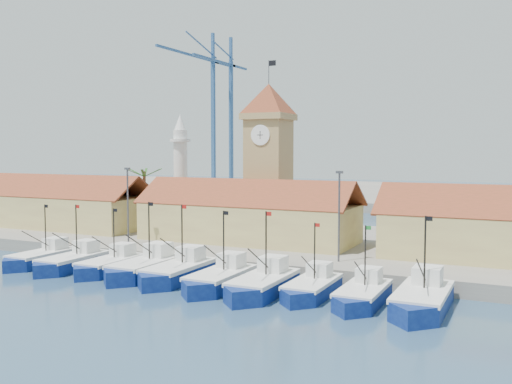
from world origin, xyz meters
The scene contains 21 objects.
ground centered at (0.00, 0.00, 0.00)m, with size 400.00×400.00×0.00m, color navy.
quay centered at (0.00, 24.00, 0.75)m, with size 140.00×32.00×1.50m, color gray.
terminal centered at (0.00, 110.00, 1.00)m, with size 240.00×80.00×2.00m, color gray.
boat_0 centered at (-17.07, 3.19, 0.72)m, with size 3.38×9.25×7.00m.
boat_1 centered at (-12.32, 2.86, 0.74)m, with size 3.48×9.52×7.21m.
boat_2 centered at (-7.71, 3.39, 0.72)m, with size 3.36×9.20×6.96m.
boat_3 centered at (-3.32, 3.36, 0.81)m, with size 3.78×10.36×7.84m.
boat_4 centered at (0.68, 3.24, 0.80)m, with size 3.73×10.23×7.74m.
boat_5 centered at (5.77, 2.38, 0.77)m, with size 3.59×9.83×7.44m.
boat_6 centered at (10.18, 2.07, 0.79)m, with size 3.68×10.08×7.63m.
boat_7 centered at (14.31, 3.26, 0.69)m, with size 3.22×8.81×6.67m.
boat_8 centered at (18.89, 2.75, 0.70)m, with size 3.26×8.94×6.76m.
boat_9 centered at (23.62, 2.81, 0.81)m, with size 3.78×10.35×7.83m.
hall_left centered at (-32.00, 20.00, 3.99)m, with size 31.20×10.13×7.61m.
hall_center centered at (0.00, 20.00, 3.99)m, with size 27.04×10.13×7.61m.
clock_tower centered at (0.00, 26.00, 11.96)m, with size 5.80×5.80×22.70m.
minaret centered at (-15.00, 28.00, 9.73)m, with size 3.00×3.00×16.30m.
palm_tree centered at (-20.00, 26.00, 6.25)m, with size 5.60×5.03×8.39m.
lamp_posts centered at (0.50, 12.00, 6.48)m, with size 80.70×0.25×9.03m.
crane_blue_far centered at (-52.03, 99.91, 26.91)m, with size 1.00×37.62×44.16m.
crane_blue_near centered at (-49.40, 106.88, 26.13)m, with size 1.00×30.91×43.76m.
Camera 1 is at (30.83, -42.08, 12.50)m, focal length 40.00 mm.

